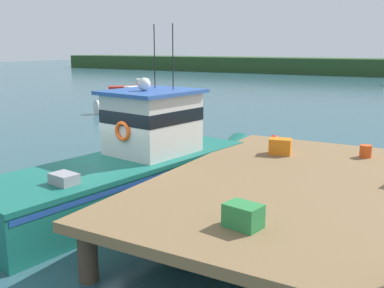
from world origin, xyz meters
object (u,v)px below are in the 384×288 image
object	(u,v)px
main_fishing_boat	(137,164)
crate_stack_near_edge	(280,146)
crate_single_by_cleat	(243,216)
mooring_buoy_outer	(180,91)
mooring_buoy_channel_marker	(274,139)
moored_boat_outer_mooring	(143,102)
bait_bucket	(366,151)
moored_boat_mid_harbor	(139,89)

from	to	relation	value
main_fishing_boat	crate_stack_near_edge	size ratio (longest dim) A/B	16.60
crate_stack_near_edge	crate_single_by_cleat	xyz separation A→B (m)	(1.20, -5.34, -0.02)
crate_stack_near_edge	mooring_buoy_outer	size ratio (longest dim) A/B	1.76
crate_single_by_cleat	mooring_buoy_channel_marker	bearing A→B (deg)	107.14
crate_stack_near_edge	mooring_buoy_outer	xyz separation A→B (m)	(-17.56, 23.24, -1.25)
crate_single_by_cleat	moored_boat_outer_mooring	world-z (taller)	same
crate_stack_near_edge	moored_boat_outer_mooring	bearing A→B (deg)	138.31
bait_bucket	moored_boat_mid_harbor	world-z (taller)	bait_bucket
main_fishing_boat	crate_stack_near_edge	distance (m)	4.04
moored_boat_mid_harbor	moored_boat_outer_mooring	bearing A→B (deg)	-51.66
moored_boat_outer_mooring	mooring_buoy_outer	distance (m)	11.66
moored_boat_outer_mooring	crate_single_by_cleat	bearing A→B (deg)	-49.64
main_fishing_boat	crate_stack_near_edge	xyz separation A→B (m)	(3.29, 2.32, 0.42)
bait_bucket	mooring_buoy_outer	distance (m)	29.87
mooring_buoy_channel_marker	mooring_buoy_outer	bearing A→B (deg)	132.05
crate_stack_near_edge	moored_boat_mid_harbor	bearing A→B (deg)	134.86
main_fishing_boat	mooring_buoy_channel_marker	bearing A→B (deg)	84.56
crate_stack_near_edge	mooring_buoy_outer	world-z (taller)	crate_stack_near_edge
crate_single_by_cleat	mooring_buoy_outer	size ratio (longest dim) A/B	1.76
bait_bucket	mooring_buoy_channel_marker	size ratio (longest dim) A/B	0.85
mooring_buoy_outer	moored_boat_mid_harbor	bearing A→B (deg)	-123.59
bait_bucket	crate_stack_near_edge	bearing A→B (deg)	-158.93
moored_boat_mid_harbor	mooring_buoy_outer	distance (m)	4.03
mooring_buoy_channel_marker	crate_stack_near_edge	bearing A→B (deg)	-69.31
bait_bucket	mooring_buoy_outer	world-z (taller)	bait_bucket
moored_boat_outer_mooring	mooring_buoy_channel_marker	bearing A→B (deg)	-27.00
bait_bucket	mooring_buoy_channel_marker	bearing A→B (deg)	129.15
main_fishing_boat	crate_single_by_cleat	world-z (taller)	main_fishing_boat
mooring_buoy_outer	mooring_buoy_channel_marker	world-z (taller)	mooring_buoy_channel_marker
moored_boat_outer_mooring	moored_boat_mid_harbor	bearing A→B (deg)	128.34
moored_boat_outer_mooring	crate_stack_near_edge	bearing A→B (deg)	-41.69
bait_bucket	mooring_buoy_outer	xyz separation A→B (m)	(-19.71, 22.41, -1.20)
mooring_buoy_outer	main_fishing_boat	bearing A→B (deg)	-60.81
main_fishing_boat	moored_boat_mid_harbor	xyz separation A→B (m)	(-16.50, 22.20, -0.53)
main_fishing_boat	mooring_buoy_outer	xyz separation A→B (m)	(-14.28, 25.55, -0.84)
crate_single_by_cleat	moored_boat_mid_harbor	bearing A→B (deg)	129.76
crate_single_by_cleat	crate_stack_near_edge	bearing A→B (deg)	102.63
crate_single_by_cleat	bait_bucket	world-z (taller)	crate_single_by_cleat
mooring_buoy_outer	mooring_buoy_channel_marker	size ratio (longest dim) A/B	0.85
main_fishing_boat	moored_boat_outer_mooring	world-z (taller)	main_fishing_boat
main_fishing_boat	moored_boat_mid_harbor	bearing A→B (deg)	126.62
moored_boat_outer_mooring	mooring_buoy_outer	xyz separation A→B (m)	(-3.83, 11.01, -0.38)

